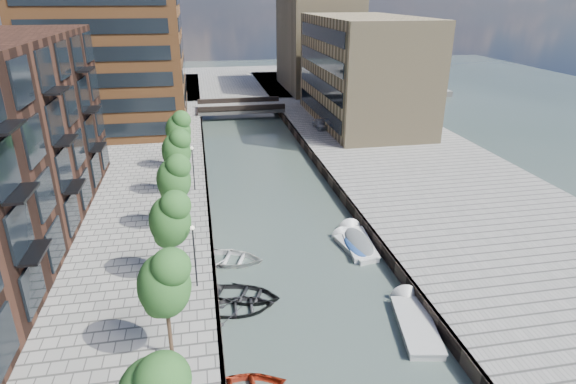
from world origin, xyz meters
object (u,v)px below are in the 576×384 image
object	(u,v)px
motorboat_4	(357,241)
car	(320,124)
tree_3	(170,218)
tree_4	(174,177)
tree_6	(178,128)
tree_2	(164,281)
sloop_1	(247,298)
sloop_4	(240,310)
motorboat_3	(353,246)
sloop_3	(230,262)
bridge	(240,107)
motorboat_2	(413,320)
tree_5	(176,149)

from	to	relation	value
motorboat_4	car	xyz separation A→B (m)	(4.65, 29.96, 1.39)
tree_3	tree_4	xyz separation A→B (m)	(0.00, 7.00, 0.00)
tree_6	car	world-z (taller)	tree_6
tree_2	tree_3	xyz separation A→B (m)	(0.00, 7.00, 0.00)
sloop_1	sloop_4	bearing A→B (deg)	178.70
sloop_1	motorboat_3	xyz separation A→B (m)	(8.53, 4.92, 0.19)
tree_6	sloop_3	world-z (taller)	tree_6
car	tree_3	bearing A→B (deg)	-121.36
bridge	motorboat_3	world-z (taller)	bridge
tree_4	motorboat_2	distance (m)	19.19
tree_2	tree_4	size ratio (longest dim) A/B	1.00
tree_3	motorboat_3	size ratio (longest dim) A/B	1.24
bridge	sloop_1	size ratio (longest dim) A/B	3.01
tree_2	sloop_1	world-z (taller)	tree_2
sloop_3	sloop_1	bearing A→B (deg)	-152.56
tree_5	motorboat_2	size ratio (longest dim) A/B	1.01
tree_2	sloop_1	xyz separation A→B (m)	(4.29, 5.59, -5.31)
sloop_1	motorboat_3	distance (m)	9.85
tree_4	car	xyz separation A→B (m)	(17.97, 27.08, -3.70)
sloop_1	motorboat_2	world-z (taller)	motorboat_2
motorboat_2	motorboat_4	xyz separation A→B (m)	(-0.26, 9.65, 0.11)
motorboat_4	tree_6	bearing A→B (deg)	128.28
tree_2	motorboat_2	xyz separation A→B (m)	(13.58, 1.47, -5.20)
tree_4	motorboat_4	size ratio (longest dim) A/B	1.07
bridge	tree_3	size ratio (longest dim) A/B	2.18
tree_6	sloop_1	size ratio (longest dim) A/B	1.38
tree_4	tree_6	distance (m)	14.00
tree_6	sloop_3	xyz separation A→B (m)	(3.61, -17.81, -5.31)
tree_3	motorboat_3	world-z (taller)	tree_3
tree_4	tree_6	world-z (taller)	same
car	bridge	bearing A→B (deg)	122.67
motorboat_2	tree_5	bearing A→B (deg)	124.81
tree_3	tree_6	bearing A→B (deg)	90.00
bridge	tree_4	distance (m)	41.08
tree_5	tree_2	bearing A→B (deg)	-90.00
bridge	sloop_4	xyz separation A→B (m)	(-4.74, -49.59, -1.39)
tree_4	motorboat_2	bearing A→B (deg)	-42.69
bridge	sloop_4	bearing A→B (deg)	-95.46
bridge	sloop_3	size ratio (longest dim) A/B	2.72
motorboat_2	motorboat_3	world-z (taller)	motorboat_2
tree_5	tree_6	xyz separation A→B (m)	(0.00, 7.00, 0.00)
tree_2	motorboat_4	world-z (taller)	tree_2
sloop_4	motorboat_3	distance (m)	10.92
car	tree_5	bearing A→B (deg)	-135.39
motorboat_3	motorboat_4	size ratio (longest dim) A/B	0.87
sloop_3	tree_6	bearing A→B (deg)	30.41
tree_2	tree_4	world-z (taller)	same
tree_3	motorboat_4	bearing A→B (deg)	17.19
sloop_4	motorboat_2	world-z (taller)	motorboat_2
tree_3	sloop_3	world-z (taller)	tree_3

